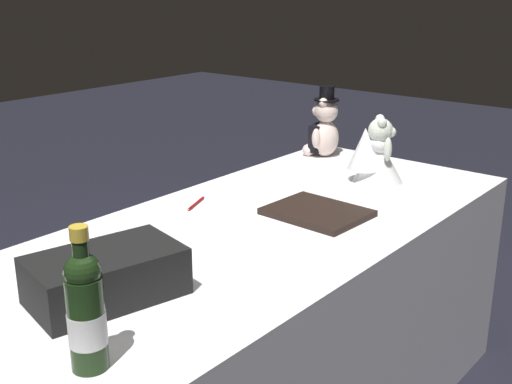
% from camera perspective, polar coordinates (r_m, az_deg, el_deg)
% --- Properties ---
extents(reception_table, '(1.85, 0.80, 0.70)m').
position_cam_1_polar(reception_table, '(2.05, 0.00, -12.12)').
color(reception_table, white).
rests_on(reception_table, ground_plane).
extents(teddy_bear_groom, '(0.15, 0.14, 0.28)m').
position_cam_1_polar(teddy_bear_groom, '(2.62, 5.90, 5.50)').
color(teddy_bear_groom, beige).
rests_on(teddy_bear_groom, reception_table).
extents(teddy_bear_bride, '(0.21, 0.22, 0.23)m').
position_cam_1_polar(teddy_bear_bride, '(2.31, 10.31, 3.31)').
color(teddy_bear_bride, white).
rests_on(teddy_bear_bride, reception_table).
extents(champagne_bottle, '(0.07, 0.07, 0.28)m').
position_cam_1_polar(champagne_bottle, '(1.22, -14.57, -9.89)').
color(champagne_bottle, black).
rests_on(champagne_bottle, reception_table).
extents(signing_pen, '(0.12, 0.06, 0.01)m').
position_cam_1_polar(signing_pen, '(2.06, -5.28, -1.05)').
color(signing_pen, maroon).
rests_on(signing_pen, reception_table).
extents(gift_case_black, '(0.36, 0.26, 0.11)m').
position_cam_1_polar(gift_case_black, '(1.49, -12.91, -7.11)').
color(gift_case_black, black).
rests_on(gift_case_black, reception_table).
extents(guestbook, '(0.24, 0.29, 0.02)m').
position_cam_1_polar(guestbook, '(1.97, 5.34, -1.77)').
color(guestbook, black).
rests_on(guestbook, reception_table).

